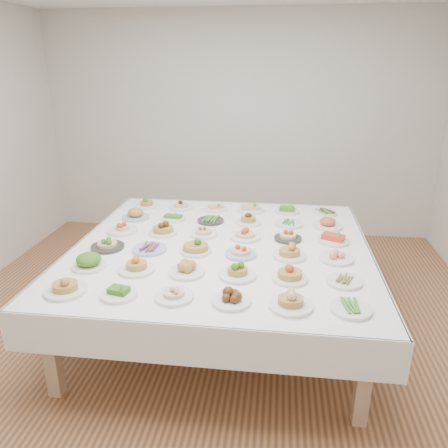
# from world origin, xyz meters

# --- Properties ---
(room_envelope) EXTENTS (5.02, 5.02, 2.81)m
(room_envelope) POSITION_xyz_m (0.00, 0.00, 1.83)
(room_envelope) COLOR #A66E45
(room_envelope) RESTS_ON ground
(display_table) EXTENTS (2.42, 2.42, 0.75)m
(display_table) POSITION_xyz_m (0.09, 0.16, 0.69)
(display_table) COLOR white
(display_table) RESTS_ON ground
(dish_0) EXTENTS (0.28, 0.27, 0.17)m
(dish_0) POSITION_xyz_m (-0.82, -0.76, 0.83)
(dish_0) COLOR white
(dish_0) RESTS_ON display_table
(dish_1) EXTENTS (0.24, 0.24, 0.10)m
(dish_1) POSITION_xyz_m (-0.45, -0.76, 0.79)
(dish_1) COLOR white
(dish_1) RESTS_ON display_table
(dish_2) EXTENTS (0.25, 0.25, 0.12)m
(dish_2) POSITION_xyz_m (-0.10, -0.74, 0.80)
(dish_2) COLOR white
(dish_2) RESTS_ON display_table
(dish_3) EXTENTS (0.24, 0.24, 0.11)m
(dish_3) POSITION_xyz_m (0.27, -0.76, 0.80)
(dish_3) COLOR white
(dish_3) RESTS_ON display_table
(dish_4) EXTENTS (0.27, 0.27, 0.17)m
(dish_4) POSITION_xyz_m (0.64, -0.76, 0.83)
(dish_4) COLOR white
(dish_4) RESTS_ON display_table
(dish_5) EXTENTS (0.25, 0.25, 0.06)m
(dish_5) POSITION_xyz_m (1.00, -0.75, 0.78)
(dish_5) COLOR white
(dish_5) RESTS_ON display_table
(dish_6) EXTENTS (0.24, 0.24, 0.15)m
(dish_6) POSITION_xyz_m (-0.82, -0.38, 0.82)
(dish_6) COLOR white
(dish_6) RESTS_ON display_table
(dish_7) EXTENTS (0.26, 0.26, 0.15)m
(dish_7) POSITION_xyz_m (-0.45, -0.39, 0.82)
(dish_7) COLOR white
(dish_7) RESTS_ON display_table
(dish_8) EXTENTS (0.26, 0.26, 0.11)m
(dish_8) POSITION_xyz_m (-0.09, -0.39, 0.80)
(dish_8) COLOR white
(dish_8) RESTS_ON display_table
(dish_9) EXTENTS (0.26, 0.26, 0.15)m
(dish_9) POSITION_xyz_m (0.28, -0.39, 0.82)
(dish_9) COLOR white
(dish_9) RESTS_ON display_table
(dish_10) EXTENTS (0.25, 0.25, 0.14)m
(dish_10) POSITION_xyz_m (0.64, -0.39, 0.81)
(dish_10) COLOR white
(dish_10) RESTS_ON display_table
(dish_11) EXTENTS (0.24, 0.24, 0.05)m
(dish_11) POSITION_xyz_m (1.01, -0.40, 0.77)
(dish_11) COLOR white
(dish_11) RESTS_ON display_table
(dish_12) EXTENTS (0.26, 0.26, 0.14)m
(dish_12) POSITION_xyz_m (-0.82, -0.03, 0.82)
(dish_12) COLOR #2D2B28
(dish_12) RESTS_ON display_table
(dish_13) EXTENTS (0.27, 0.27, 0.06)m
(dish_13) POSITION_xyz_m (-0.47, -0.03, 0.78)
(dish_13) COLOR #4C66B2
(dish_13) RESTS_ON display_table
(dish_14) EXTENTS (0.26, 0.25, 0.16)m
(dish_14) POSITION_xyz_m (-0.09, -0.01, 0.83)
(dish_14) COLOR white
(dish_14) RESTS_ON display_table
(dish_15) EXTENTS (0.24, 0.24, 0.12)m
(dish_15) POSITION_xyz_m (0.27, -0.03, 0.80)
(dish_15) COLOR #4C66B2
(dish_15) RESTS_ON display_table
(dish_16) EXTENTS (0.26, 0.25, 0.15)m
(dish_16) POSITION_xyz_m (0.64, -0.01, 0.82)
(dish_16) COLOR white
(dish_16) RESTS_ON display_table
(dish_17) EXTENTS (0.25, 0.25, 0.10)m
(dish_17) POSITION_xyz_m (1.00, -0.02, 0.79)
(dish_17) COLOR white
(dish_17) RESTS_ON display_table
(dish_18) EXTENTS (0.27, 0.27, 0.13)m
(dish_18) POSITION_xyz_m (-0.83, 0.35, 0.81)
(dish_18) COLOR white
(dish_18) RESTS_ON display_table
(dish_19) EXTENTS (0.24, 0.24, 0.15)m
(dish_19) POSITION_xyz_m (-0.45, 0.34, 0.82)
(dish_19) COLOR white
(dish_19) RESTS_ON display_table
(dish_20) EXTENTS (0.24, 0.24, 0.11)m
(dish_20) POSITION_xyz_m (-0.09, 0.35, 0.80)
(dish_20) COLOR white
(dish_20) RESTS_ON display_table
(dish_21) EXTENTS (0.28, 0.28, 0.15)m
(dish_21) POSITION_xyz_m (0.27, 0.34, 0.82)
(dish_21) COLOR white
(dish_21) RESTS_ON display_table
(dish_22) EXTENTS (0.23, 0.23, 0.12)m
(dish_22) POSITION_xyz_m (0.63, 0.35, 0.80)
(dish_22) COLOR #2D2B28
(dish_22) RESTS_ON display_table
(dish_23) EXTENTS (0.26, 0.26, 0.12)m
(dish_23) POSITION_xyz_m (1.01, 0.34, 0.80)
(dish_23) COLOR white
(dish_23) RESTS_ON display_table
(dish_24) EXTENTS (0.26, 0.26, 0.14)m
(dish_24) POSITION_xyz_m (-0.82, 0.71, 0.81)
(dish_24) COLOR #4C66B2
(dish_24) RESTS_ON display_table
(dish_25) EXTENTS (0.23, 0.23, 0.10)m
(dish_25) POSITION_xyz_m (-0.45, 0.72, 0.79)
(dish_25) COLOR white
(dish_25) RESTS_ON display_table
(dish_26) EXTENTS (0.25, 0.25, 0.06)m
(dish_26) POSITION_xyz_m (-0.09, 0.70, 0.78)
(dish_26) COLOR #2D2B28
(dish_26) RESTS_ON display_table
(dish_27) EXTENTS (0.23, 0.23, 0.12)m
(dish_27) POSITION_xyz_m (0.27, 0.70, 0.80)
(dish_27) COLOR white
(dish_27) RESTS_ON display_table
(dish_28) EXTENTS (0.26, 0.26, 0.06)m
(dish_28) POSITION_xyz_m (0.65, 0.71, 0.77)
(dish_28) COLOR white
(dish_28) RESTS_ON display_table
(dish_29) EXTENTS (0.27, 0.27, 0.14)m
(dish_29) POSITION_xyz_m (1.00, 0.70, 0.81)
(dish_29) COLOR white
(dish_29) RESTS_ON display_table
(dish_30) EXTENTS (0.23, 0.23, 0.12)m
(dish_30) POSITION_xyz_m (-0.82, 1.07, 0.80)
(dish_30) COLOR white
(dish_30) RESTS_ON display_table
(dish_31) EXTENTS (0.24, 0.24, 0.13)m
(dish_31) POSITION_xyz_m (-0.45, 1.07, 0.81)
(dish_31) COLOR white
(dish_31) RESTS_ON display_table
(dish_32) EXTENTS (0.23, 0.23, 0.09)m
(dish_32) POSITION_xyz_m (-0.09, 1.07, 0.79)
(dish_32) COLOR white
(dish_32) RESTS_ON display_table
(dish_33) EXTENTS (0.27, 0.27, 0.12)m
(dish_33) POSITION_xyz_m (0.27, 1.07, 0.80)
(dish_33) COLOR white
(dish_33) RESTS_ON display_table
(dish_34) EXTENTS (0.24, 0.24, 0.11)m
(dish_34) POSITION_xyz_m (0.63, 1.08, 0.80)
(dish_34) COLOR white
(dish_34) RESTS_ON display_table
(dish_35) EXTENTS (0.23, 0.23, 0.05)m
(dish_35) POSITION_xyz_m (1.01, 1.08, 0.77)
(dish_35) COLOR white
(dish_35) RESTS_ON display_table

